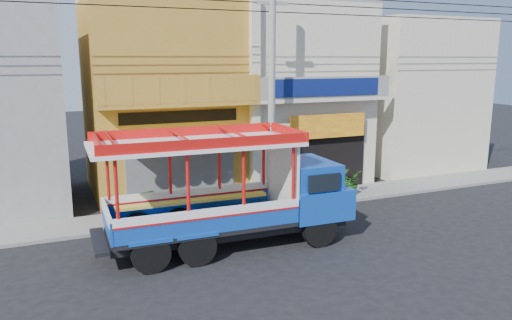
{
  "coord_description": "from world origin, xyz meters",
  "views": [
    {
      "loc": [
        -8.73,
        -13.23,
        5.69
      ],
      "look_at": [
        -1.96,
        2.5,
        2.2
      ],
      "focal_mm": 35.0,
      "sensor_mm": 36.0,
      "label": 1
    }
  ],
  "objects_px": {
    "potted_plant_b": "(337,185)",
    "potted_plant_c": "(345,179)",
    "utility_pole": "(275,77)",
    "green_sign": "(147,206)",
    "potted_plant_a": "(351,183)",
    "songthaew_truck": "(245,190)"
  },
  "relations": [
    {
      "from": "utility_pole",
      "to": "potted_plant_b",
      "type": "xyz_separation_m",
      "value": [
        3.08,
        0.49,
        -4.47
      ]
    },
    {
      "from": "utility_pole",
      "to": "potted_plant_a",
      "type": "bearing_deg",
      "value": 6.2
    },
    {
      "from": "utility_pole",
      "to": "green_sign",
      "type": "bearing_deg",
      "value": 170.0
    },
    {
      "from": "utility_pole",
      "to": "potted_plant_c",
      "type": "height_order",
      "value": "utility_pole"
    },
    {
      "from": "potted_plant_b",
      "to": "potted_plant_a",
      "type": "bearing_deg",
      "value": -149.37
    },
    {
      "from": "utility_pole",
      "to": "songthaew_truck",
      "type": "height_order",
      "value": "utility_pole"
    },
    {
      "from": "songthaew_truck",
      "to": "potted_plant_a",
      "type": "bearing_deg",
      "value": 28.28
    },
    {
      "from": "utility_pole",
      "to": "potted_plant_b",
      "type": "bearing_deg",
      "value": 9.05
    },
    {
      "from": "songthaew_truck",
      "to": "potted_plant_b",
      "type": "relative_size",
      "value": 8.82
    },
    {
      "from": "songthaew_truck",
      "to": "potted_plant_a",
      "type": "distance_m",
      "value": 6.96
    },
    {
      "from": "utility_pole",
      "to": "green_sign",
      "type": "xyz_separation_m",
      "value": [
        -4.69,
        0.83,
        -4.54
      ]
    },
    {
      "from": "potted_plant_a",
      "to": "potted_plant_c",
      "type": "distance_m",
      "value": 0.82
    },
    {
      "from": "green_sign",
      "to": "potted_plant_b",
      "type": "bearing_deg",
      "value": -2.47
    },
    {
      "from": "songthaew_truck",
      "to": "utility_pole",
      "type": "bearing_deg",
      "value": 50.39
    },
    {
      "from": "songthaew_truck",
      "to": "green_sign",
      "type": "bearing_deg",
      "value": 122.27
    },
    {
      "from": "potted_plant_b",
      "to": "songthaew_truck",
      "type": "bearing_deg",
      "value": 70.69
    },
    {
      "from": "utility_pole",
      "to": "songthaew_truck",
      "type": "bearing_deg",
      "value": -129.61
    },
    {
      "from": "utility_pole",
      "to": "potted_plant_a",
      "type": "distance_m",
      "value": 5.77
    },
    {
      "from": "potted_plant_b",
      "to": "potted_plant_c",
      "type": "bearing_deg",
      "value": -101.01
    },
    {
      "from": "green_sign",
      "to": "potted_plant_b",
      "type": "relative_size",
      "value": 1.01
    },
    {
      "from": "utility_pole",
      "to": "songthaew_truck",
      "type": "relative_size",
      "value": 3.59
    },
    {
      "from": "potted_plant_b",
      "to": "potted_plant_c",
      "type": "relative_size",
      "value": 0.95
    }
  ]
}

